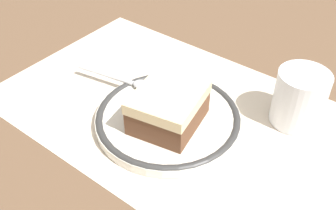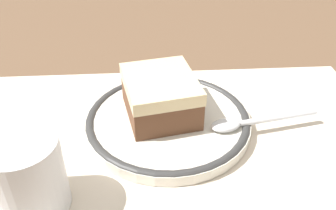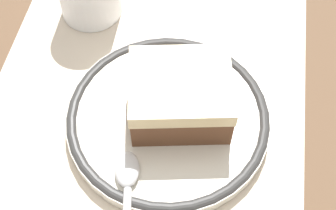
% 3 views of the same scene
% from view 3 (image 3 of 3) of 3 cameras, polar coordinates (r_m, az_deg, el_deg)
% --- Properties ---
extents(ground_plane, '(2.40, 2.40, 0.00)m').
position_cam_3_polar(ground_plane, '(0.50, -3.28, -2.39)').
color(ground_plane, brown).
extents(placemat, '(0.55, 0.34, 0.00)m').
position_cam_3_polar(placemat, '(0.50, -3.28, -2.35)').
color(placemat, beige).
rests_on(placemat, ground_plane).
extents(plate, '(0.21, 0.21, 0.02)m').
position_cam_3_polar(plate, '(0.50, 0.00, -1.57)').
color(plate, silver).
rests_on(plate, placemat).
extents(cake_slice, '(0.10, 0.11, 0.05)m').
position_cam_3_polar(cake_slice, '(0.47, 1.49, 1.18)').
color(cake_slice, brown).
rests_on(cake_slice, plate).
extents(spoon, '(0.14, 0.04, 0.01)m').
position_cam_3_polar(spoon, '(0.45, -4.93, -10.98)').
color(spoon, silver).
rests_on(spoon, plate).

